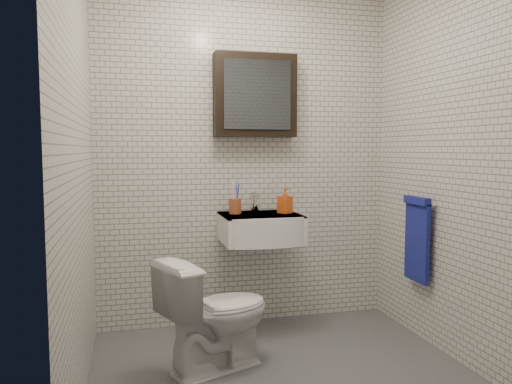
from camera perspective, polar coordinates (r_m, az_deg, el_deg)
The scene contains 9 objects.
ground at distance 3.06m, azimuth 3.41°, elevation -20.37°, with size 2.20×2.00×0.01m, color #4E5156.
room_shell at distance 2.77m, azimuth 3.57°, elevation 8.12°, with size 2.22×2.02×2.51m.
washbasin at distance 3.53m, azimuth 0.66°, elevation -4.13°, with size 0.55×0.50×0.20m.
faucet at distance 3.70m, azimuth -0.11°, elevation -1.20°, with size 0.06×0.20×0.15m.
mirror_cabinet at distance 3.69m, azimuth -0.10°, elevation 10.95°, with size 0.60×0.15×0.60m.
towel_rail at distance 3.58m, azimuth 17.94°, elevation -4.76°, with size 0.09×0.30×0.58m.
toothbrush_cup at distance 3.58m, azimuth -2.41°, elevation -1.54°, with size 0.10×0.10×0.24m.
soap_bottle at distance 3.60m, azimuth 3.35°, elevation -1.00°, with size 0.08×0.08×0.18m, color #E34817.
toilet at distance 3.06m, azimuth -4.54°, elevation -13.61°, with size 0.38×0.67×0.68m, color white.
Camera 1 is at (-0.84, -2.64, 1.31)m, focal length 35.00 mm.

